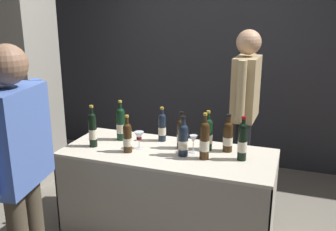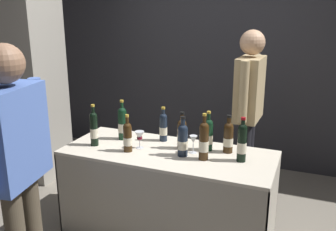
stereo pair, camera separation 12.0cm
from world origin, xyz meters
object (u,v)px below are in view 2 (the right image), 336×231
concrete_pillar (28,42)px  tasting_table (168,177)px  display_bottle_0 (242,142)px  taster_foreground_right (15,154)px  wine_glass_mid (193,140)px  vendor_presenter (249,102)px  featured_wine_bottle (122,123)px  wine_glass_near_vendor (140,136)px

concrete_pillar → tasting_table: bearing=-16.9°
display_bottle_0 → taster_foreground_right: bearing=-138.7°
wine_glass_mid → vendor_presenter: bearing=70.6°
tasting_table → featured_wine_bottle: bearing=165.5°
concrete_pillar → tasting_table: concrete_pillar is taller
concrete_pillar → vendor_presenter: concrete_pillar is taller
concrete_pillar → tasting_table: size_ratio=1.78×
tasting_table → wine_glass_near_vendor: wine_glass_near_vendor is taller
vendor_presenter → tasting_table: bearing=-28.0°
wine_glass_near_vendor → taster_foreground_right: bearing=-109.0°
taster_foreground_right → tasting_table: bearing=-40.0°
tasting_table → vendor_presenter: 1.09m
featured_wine_bottle → wine_glass_mid: featured_wine_bottle is taller
concrete_pillar → featured_wine_bottle: size_ratio=8.57×
concrete_pillar → wine_glass_near_vendor: concrete_pillar is taller
vendor_presenter → featured_wine_bottle: bearing=-51.4°
taster_foreground_right → wine_glass_mid: bearing=-46.4°
featured_wine_bottle → vendor_presenter: 1.20m
tasting_table → wine_glass_near_vendor: 0.41m
concrete_pillar → wine_glass_mid: concrete_pillar is taller
wine_glass_near_vendor → wine_glass_mid: 0.45m
wine_glass_mid → taster_foreground_right: taster_foreground_right is taller
tasting_table → taster_foreground_right: taster_foreground_right is taller
wine_glass_near_vendor → vendor_presenter: size_ratio=0.09×
featured_wine_bottle → wine_glass_near_vendor: size_ratio=2.46×
vendor_presenter → wine_glass_near_vendor: bearing=-38.5°
wine_glass_near_vendor → wine_glass_mid: size_ratio=1.00×
taster_foreground_right → featured_wine_bottle: bearing=-15.1°
taster_foreground_right → concrete_pillar: bearing=28.8°
featured_wine_bottle → wine_glass_mid: size_ratio=2.45×
featured_wine_bottle → wine_glass_mid: (0.67, -0.08, -0.04)m
display_bottle_0 → wine_glass_mid: display_bottle_0 is taller
concrete_pillar → taster_foreground_right: size_ratio=1.81×
concrete_pillar → wine_glass_mid: size_ratio=21.01×
tasting_table → vendor_presenter: bearing=60.5°
display_bottle_0 → wine_glass_near_vendor: (-0.83, -0.04, -0.05)m
wine_glass_near_vendor → vendor_presenter: vendor_presenter is taller
wine_glass_near_vendor → taster_foreground_right: size_ratio=0.09×
vendor_presenter → taster_foreground_right: vendor_presenter is taller
wine_glass_near_vendor → wine_glass_mid: (0.44, 0.06, 0.00)m
wine_glass_mid → tasting_table: bearing=-166.4°
tasting_table → display_bottle_0: bearing=2.4°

